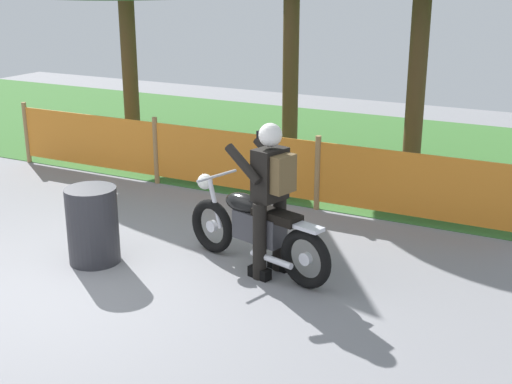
# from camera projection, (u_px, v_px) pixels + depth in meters

# --- Properties ---
(ground) EXTENTS (24.00, 24.00, 0.02)m
(ground) POSITION_uv_depth(u_px,v_px,m) (67.00, 290.00, 7.21)
(ground) COLOR gray
(grass_verge) EXTENTS (24.00, 6.67, 0.01)m
(grass_verge) POSITION_uv_depth(u_px,v_px,m) (318.00, 146.00, 13.02)
(grass_verge) COLOR #386B2D
(grass_verge) RESTS_ON ground
(barrier_fence) EXTENTS (8.18, 0.08, 1.05)m
(barrier_fence) POSITION_uv_depth(u_px,v_px,m) (232.00, 160.00, 10.04)
(barrier_fence) COLOR #997547
(barrier_fence) RESTS_ON ground
(motorcycle_lead) EXTENTS (2.02, 0.80, 0.98)m
(motorcycle_lead) POSITION_uv_depth(u_px,v_px,m) (255.00, 229.00, 7.58)
(motorcycle_lead) COLOR black
(motorcycle_lead) RESTS_ON ground
(rider_lead) EXTENTS (0.76, 0.65, 1.69)m
(rider_lead) POSITION_uv_depth(u_px,v_px,m) (271.00, 192.00, 7.29)
(rider_lead) COLOR black
(rider_lead) RESTS_ON ground
(spare_drum) EXTENTS (0.58, 0.58, 0.88)m
(spare_drum) POSITION_uv_depth(u_px,v_px,m) (93.00, 225.00, 7.77)
(spare_drum) COLOR #2D2D33
(spare_drum) RESTS_ON ground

